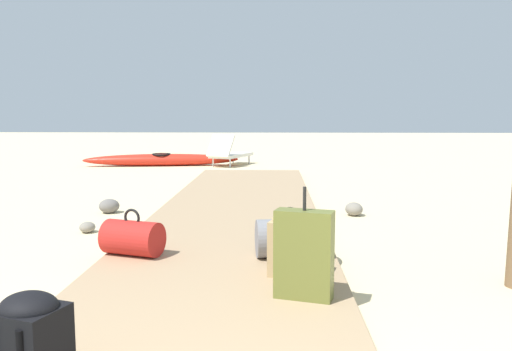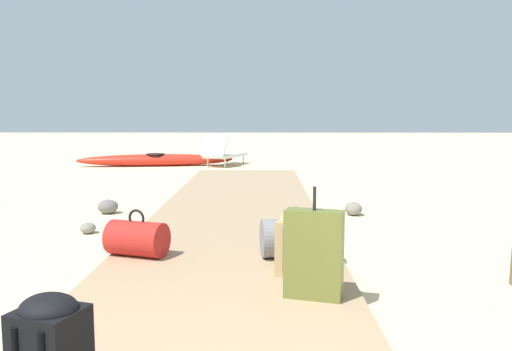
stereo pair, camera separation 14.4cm
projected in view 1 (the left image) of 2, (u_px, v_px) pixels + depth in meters
name	position (u px, v px, depth m)	size (l,w,h in m)	color
ground_plane	(225.00, 249.00, 5.34)	(60.00, 60.00, 0.00)	beige
boardwalk	(233.00, 222.00, 6.42)	(2.11, 10.95, 0.08)	tan
suitcase_olive	(304.00, 254.00, 3.66)	(0.43, 0.27, 0.79)	olive
duffel_bag_red	(133.00, 238.00, 4.79)	(0.59, 0.47, 0.43)	red
backpack_black	(30.00, 343.00, 2.38)	(0.35, 0.34, 0.49)	black
duffel_bag_grey	(290.00, 238.00, 4.73)	(0.63, 0.42, 0.46)	slate
backpack_tan	(291.00, 242.00, 4.16)	(0.38, 0.29, 0.52)	tan
lounge_chair	(229.00, 153.00, 13.53)	(1.13, 1.62, 0.82)	white
kayak	(161.00, 160.00, 13.53)	(3.99, 1.05, 0.32)	red
rock_left_mid	(109.00, 206.00, 7.22)	(0.27, 0.26, 0.19)	slate
rock_left_near	(87.00, 227.00, 6.05)	(0.19, 0.18, 0.12)	gray
rock_right_near	(354.00, 209.00, 7.03)	(0.26, 0.23, 0.18)	gray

